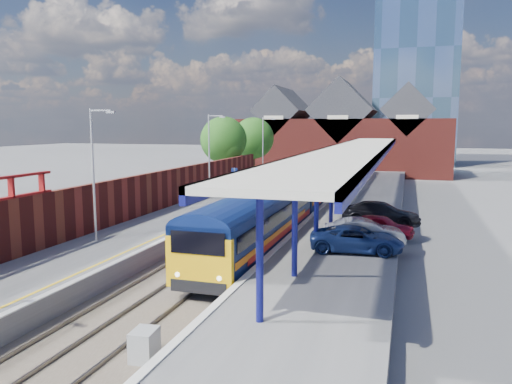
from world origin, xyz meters
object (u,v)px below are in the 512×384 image
train (327,175)px  lamp_post_d (264,144)px  parked_car_dark (381,213)px  parked_car_blue (357,239)px  lamp_post_c (211,151)px  platform_sign (234,177)px  relay_cabinet (144,346)px  parked_car_silver (364,232)px  parked_car_red (380,226)px  lamp_post_b (95,167)px

train → lamp_post_d: lamp_post_d is taller
parked_car_dark → parked_car_blue: (-0.77, -7.37, -0.07)m
train → lamp_post_c: (-7.86, -12.04, 2.87)m
platform_sign → relay_cabinet: (6.84, -27.66, -2.19)m
parked_car_dark → relay_cabinet: 19.76m
parked_car_silver → parked_car_blue: bearing=161.5°
parked_car_red → parked_car_blue: size_ratio=0.82×
lamp_post_c → lamp_post_d: bearing=90.0°
relay_cabinet → parked_car_dark: bearing=67.4°
train → lamp_post_d: size_ratio=9.42×
parked_car_red → parked_car_dark: (-0.14, 3.76, 0.07)m
parked_car_dark → relay_cabinet: (-5.98, -18.80, -1.20)m
train → parked_car_dark: (6.32, -18.91, -0.42)m
train → parked_car_blue: bearing=-78.1°
parked_car_red → lamp_post_b: bearing=118.6°
parked_car_red → relay_cabinet: parked_car_red is taller
lamp_post_b → relay_cabinet: bearing=-49.7°
parked_car_silver → parked_car_red: bearing=-30.3°
platform_sign → parked_car_blue: (12.05, -16.23, -1.06)m
platform_sign → train: bearing=57.1°
parked_car_silver → relay_cabinet: size_ratio=4.07×
lamp_post_b → relay_cabinet: size_ratio=7.00×
lamp_post_b → parked_car_silver: 14.42m
lamp_post_d → parked_car_dark: (14.18, -22.86, -3.29)m
train → lamp_post_d: 9.25m
train → parked_car_silver: bearing=-76.9°
lamp_post_b → lamp_post_d: size_ratio=1.00×
lamp_post_d → parked_car_dark: 27.10m
lamp_post_d → platform_sign: lamp_post_d is taller
lamp_post_c → lamp_post_d: (0.00, 16.00, 0.00)m
train → relay_cabinet: bearing=-89.5°
lamp_post_b → relay_cabinet: (8.20, -9.66, -4.49)m
train → relay_cabinet: (0.34, -37.71, -1.62)m
parked_car_dark → parked_car_silver: bearing=178.5°
parked_car_red → parked_car_silver: bearing=168.8°
parked_car_red → parked_car_dark: bearing=10.1°
platform_sign → parked_car_silver: platform_sign is taller
platform_sign → parked_car_blue: bearing=-53.4°
lamp_post_c → parked_car_blue: lamp_post_c is taller
lamp_post_d → parked_car_blue: 33.24m
parked_car_blue → relay_cabinet: parked_car_blue is taller
lamp_post_b → parked_car_dark: size_ratio=1.45×
relay_cabinet → lamp_post_b: bearing=125.4°
lamp_post_b → platform_sign: lamp_post_b is taller
lamp_post_b → parked_car_dark: bearing=32.8°
parked_car_silver → parked_car_blue: parked_car_silver is taller
lamp_post_d → parked_car_red: bearing=-61.7°
lamp_post_c → parked_car_silver: lamp_post_c is taller
train → parked_car_red: size_ratio=17.79×
platform_sign → parked_car_dark: size_ratio=0.52×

